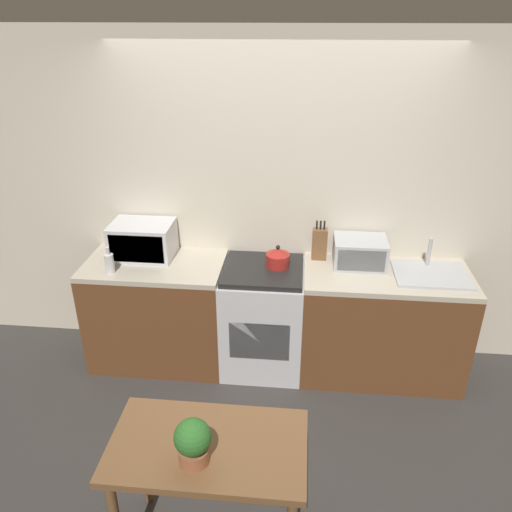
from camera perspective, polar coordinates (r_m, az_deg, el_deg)
ground_plane at (r=3.87m, az=1.22°, el=-17.58°), size 16.00×16.00×0.00m
wall_back at (r=3.97m, az=2.49°, el=5.96°), size 10.00×0.06×2.60m
counter_left_run at (r=4.21m, az=-11.07°, el=-6.24°), size 1.09×0.62×0.90m
counter_right_run at (r=4.10m, az=14.17°, el=-7.52°), size 1.26×0.62×0.90m
stove_range at (r=4.06m, az=0.78°, el=-7.05°), size 0.64×0.62×0.90m
kettle at (r=3.83m, az=2.50°, el=-0.16°), size 0.18×0.18×0.18m
microwave at (r=4.06m, az=-12.81°, el=1.78°), size 0.48×0.35×0.28m
bottle at (r=3.89m, az=-16.41°, el=-0.75°), size 0.07×0.07×0.21m
knife_block at (r=3.95m, az=7.27°, el=1.40°), size 0.12×0.08×0.32m
toaster_oven at (r=3.92m, az=11.77°, el=0.43°), size 0.40×0.31×0.21m
sink_basin at (r=3.94m, az=19.35°, el=-1.92°), size 0.54×0.42×0.24m
dining_table at (r=2.74m, az=-5.45°, el=-22.12°), size 0.99×0.57×0.75m
potted_plant at (r=2.50m, az=-7.23°, el=-20.27°), size 0.18×0.18×0.24m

